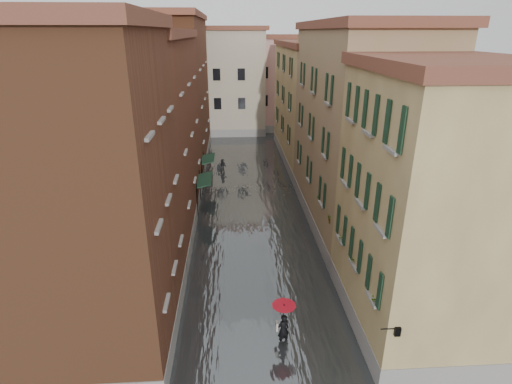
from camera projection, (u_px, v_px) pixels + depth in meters
name	position (u px, v px, depth m)	size (l,w,h in m)	color
ground	(262.00, 300.00, 20.56)	(120.00, 120.00, 0.00)	#4E4E51
floodwater	(250.00, 200.00, 32.56)	(10.00, 60.00, 0.20)	#404447
building_left_near	(91.00, 203.00, 15.88)	(6.00, 8.00, 13.00)	brown
building_left_mid	(146.00, 140.00, 26.15)	(6.00, 14.00, 12.50)	brown
building_left_far	(174.00, 95.00, 39.76)	(6.00, 16.00, 14.00)	brown
building_right_near	(430.00, 211.00, 16.96)	(6.00, 8.00, 11.50)	olive
building_right_mid	(356.00, 133.00, 26.87)	(6.00, 14.00, 13.00)	#96775B
building_right_far	(312.00, 106.00, 41.03)	(6.00, 16.00, 11.50)	olive
building_end_cream	(218.00, 83.00, 53.14)	(12.00, 9.00, 13.00)	#B0A88C
building_end_pink	(283.00, 84.00, 55.69)	(10.00, 9.00, 12.00)	#CB978F
awning_near	(204.00, 180.00, 29.93)	(1.09, 3.05, 2.80)	#173322
awning_far	(208.00, 160.00, 34.85)	(1.09, 2.78, 2.80)	#173322
wall_lantern	(396.00, 331.00, 14.13)	(0.71, 0.22, 0.35)	black
window_planters	(343.00, 233.00, 19.91)	(0.59, 11.05, 0.84)	#9A5B32
pedestrian_main	(283.00, 319.00, 17.20)	(1.05, 1.05, 2.06)	black
pedestrian_far	(223.00, 166.00, 38.63)	(0.69, 0.54, 1.43)	black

